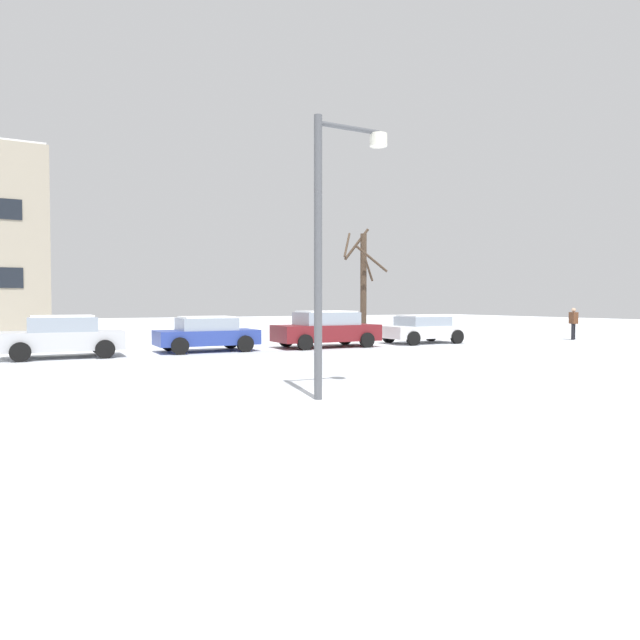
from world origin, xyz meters
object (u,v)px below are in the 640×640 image
at_px(street_lamp, 331,227).
at_px(parked_car_silver, 63,336).
at_px(parked_car_white, 423,329).
at_px(pedestrian_crossing, 573,321).
at_px(parked_car_blue, 207,333).
at_px(parked_car_maroon, 326,329).

relative_size(street_lamp, parked_car_silver, 1.41).
distance_m(parked_car_white, pedestrian_crossing, 8.60).
relative_size(parked_car_white, pedestrian_crossing, 2.34).
bearing_deg(pedestrian_crossing, street_lamp, -153.19).
bearing_deg(parked_car_blue, parked_car_maroon, -3.45).
bearing_deg(parked_car_silver, parked_car_white, -0.45).
bearing_deg(parked_car_silver, parked_car_blue, 1.89).
bearing_deg(parked_car_white, parked_car_maroon, -179.78).
distance_m(parked_car_silver, parked_car_maroon, 10.21).
bearing_deg(parked_car_blue, parked_car_silver, -178.11).
bearing_deg(parked_car_blue, parked_car_white, -1.62).
relative_size(parked_car_blue, parked_car_white, 1.01).
relative_size(parked_car_maroon, pedestrian_crossing, 2.73).
xyz_separation_m(parked_car_silver, parked_car_maroon, (10.21, -0.14, 0.04)).
relative_size(parked_car_silver, parked_car_blue, 1.02).
distance_m(street_lamp, pedestrian_crossing, 21.81).
bearing_deg(parked_car_white, parked_car_blue, 178.38).
xyz_separation_m(street_lamp, parked_car_white, (10.88, 11.26, -2.71)).
bearing_deg(parked_car_maroon, parked_car_white, 0.22).
height_order(parked_car_maroon, pedestrian_crossing, pedestrian_crossing).
bearing_deg(parked_car_silver, pedestrian_crossing, -3.85).
bearing_deg(parked_car_blue, pedestrian_crossing, -5.41).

